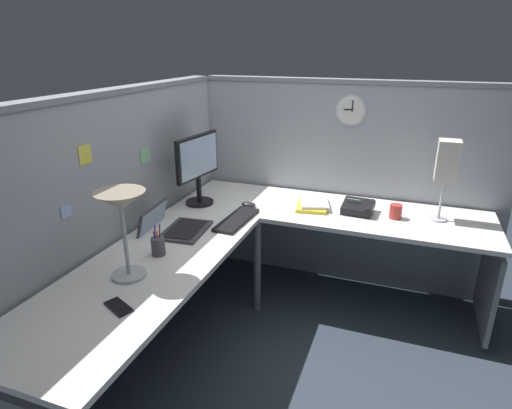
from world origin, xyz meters
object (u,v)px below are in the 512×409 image
at_px(desk_lamp_paper, 447,163).
at_px(pen_cup, 158,246).
at_px(desk_lamp_dome, 121,208).
at_px(wall_clock, 351,111).
at_px(office_phone, 359,208).
at_px(laptop, 171,226).
at_px(coffee_mug, 396,211).
at_px(keyboard, 237,220).
at_px(computer_mouse, 249,204).
at_px(cell_phone, 118,307).
at_px(monitor, 198,164).
at_px(book_stack, 313,204).

bearing_deg(desk_lamp_paper, pen_cup, 125.90).
bearing_deg(desk_lamp_dome, wall_clock, -26.84).
distance_m(desk_lamp_dome, office_phone, 1.61).
xyz_separation_m(laptop, pen_cup, (-0.31, -0.11, 0.03)).
distance_m(coffee_mug, wall_clock, 0.79).
bearing_deg(office_phone, keyboard, 120.07).
bearing_deg(pen_cup, coffee_mug, -50.33).
height_order(desk_lamp_dome, wall_clock, wall_clock).
bearing_deg(keyboard, coffee_mug, -63.95).
height_order(keyboard, wall_clock, wall_clock).
bearing_deg(desk_lamp_paper, office_phone, 96.52).
height_order(desk_lamp_dome, office_phone, desk_lamp_dome).
bearing_deg(keyboard, office_phone, -56.91).
distance_m(laptop, desk_lamp_paper, 1.77).
distance_m(keyboard, desk_lamp_dome, 0.93).
height_order(laptop, keyboard, laptop).
distance_m(pen_cup, wall_clock, 1.68).
height_order(computer_mouse, desk_lamp_paper, desk_lamp_paper).
bearing_deg(cell_phone, desk_lamp_dome, 50.95).
relative_size(desk_lamp_paper, coffee_mug, 5.52).
relative_size(laptop, office_phone, 1.90).
relative_size(desk_lamp_dome, pen_cup, 2.47).
relative_size(desk_lamp_dome, cell_phone, 3.09).
distance_m(monitor, coffee_mug, 1.38).
bearing_deg(office_phone, cell_phone, 150.63).
bearing_deg(pen_cup, desk_lamp_paper, -54.10).
relative_size(computer_mouse, coffee_mug, 1.08).
distance_m(keyboard, computer_mouse, 0.28).
bearing_deg(desk_lamp_paper, keyboard, 111.21).
xyz_separation_m(keyboard, computer_mouse, (0.28, 0.02, 0.01)).
xyz_separation_m(computer_mouse, cell_phone, (-1.35, 0.09, -0.01)).
bearing_deg(monitor, keyboard, -119.65).
bearing_deg(monitor, cell_phone, -168.45).
height_order(office_phone, book_stack, office_phone).
distance_m(cell_phone, book_stack, 1.59).
bearing_deg(wall_clock, pen_cup, 149.42).
bearing_deg(office_phone, laptop, 122.95).
relative_size(laptop, coffee_mug, 4.27).
bearing_deg(book_stack, pen_cup, 147.86).
distance_m(desk_lamp_dome, desk_lamp_paper, 1.97).
height_order(desk_lamp_paper, coffee_mug, desk_lamp_paper).
height_order(coffee_mug, wall_clock, wall_clock).
xyz_separation_m(desk_lamp_paper, coffee_mug, (-0.07, 0.27, -0.34)).
distance_m(computer_mouse, pen_cup, 0.88).
distance_m(computer_mouse, cell_phone, 1.35).
bearing_deg(coffee_mug, desk_lamp_paper, -75.73).
height_order(pen_cup, desk_lamp_paper, desk_lamp_paper).
relative_size(desk_lamp_paper, wall_clock, 2.41).
xyz_separation_m(computer_mouse, coffee_mug, (0.13, -0.99, 0.03)).
distance_m(pen_cup, cell_phone, 0.51).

